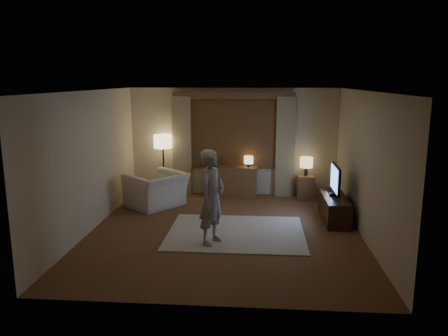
# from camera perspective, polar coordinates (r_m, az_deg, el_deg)

# --- Properties ---
(room) EXTENTS (5.04, 5.54, 2.64)m
(room) POSITION_cam_1_polar(r_m,az_deg,el_deg) (8.40, 0.34, 1.48)
(room) COLOR brown
(room) RESTS_ON ground
(rug) EXTENTS (2.50, 2.00, 0.02)m
(rug) POSITION_cam_1_polar(r_m,az_deg,el_deg) (8.17, 1.57, -8.43)
(rug) COLOR beige
(rug) RESTS_ON floor
(sideboard) EXTENTS (1.20, 0.40, 0.70)m
(sideboard) POSITION_cam_1_polar(r_m,az_deg,el_deg) (10.55, 1.03, -1.89)
(sideboard) COLOR brown
(sideboard) RESTS_ON floor
(picture_frame) EXTENTS (0.16, 0.02, 0.20)m
(picture_frame) POSITION_cam_1_polar(r_m,az_deg,el_deg) (10.46, 1.03, 0.51)
(picture_frame) COLOR brown
(picture_frame) RESTS_ON sideboard
(plant) EXTENTS (0.17, 0.13, 0.30)m
(plant) POSITION_cam_1_polar(r_m,az_deg,el_deg) (10.48, -1.15, 0.81)
(plant) COLOR #999999
(plant) RESTS_ON sideboard
(table_lamp_sideboard) EXTENTS (0.22, 0.22, 0.30)m
(table_lamp_sideboard) POSITION_cam_1_polar(r_m,az_deg,el_deg) (10.42, 3.23, 1.00)
(table_lamp_sideboard) COLOR black
(table_lamp_sideboard) RESTS_ON sideboard
(floor_lamp) EXTENTS (0.43, 0.43, 1.49)m
(floor_lamp) POSITION_cam_1_polar(r_m,az_deg,el_deg) (10.61, -7.98, 3.03)
(floor_lamp) COLOR black
(floor_lamp) RESTS_ON floor
(armchair) EXTENTS (1.52, 1.55, 0.76)m
(armchair) POSITION_cam_1_polar(r_m,az_deg,el_deg) (9.83, -8.83, -2.86)
(armchair) COLOR beige
(armchair) RESTS_ON floor
(side_table) EXTENTS (0.40, 0.40, 0.56)m
(side_table) POSITION_cam_1_polar(r_m,az_deg,el_deg) (10.56, 10.59, -2.47)
(side_table) COLOR brown
(side_table) RESTS_ON floor
(table_lamp_side) EXTENTS (0.30, 0.30, 0.44)m
(table_lamp_side) POSITION_cam_1_polar(r_m,az_deg,el_deg) (10.44, 10.70, 0.66)
(table_lamp_side) COLOR black
(table_lamp_side) RESTS_ON side_table
(tv_stand) EXTENTS (0.45, 1.40, 0.50)m
(tv_stand) POSITION_cam_1_polar(r_m,az_deg,el_deg) (9.10, 14.18, -5.10)
(tv_stand) COLOR black
(tv_stand) RESTS_ON floor
(tv) EXTENTS (0.21, 0.87, 0.63)m
(tv) POSITION_cam_1_polar(r_m,az_deg,el_deg) (8.95, 14.35, -1.44)
(tv) COLOR black
(tv) RESTS_ON tv_stand
(person) EXTENTS (0.60, 0.70, 1.63)m
(person) POSITION_cam_1_polar(r_m,az_deg,el_deg) (7.42, -1.61, -3.81)
(person) COLOR #9B978F
(person) RESTS_ON rug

